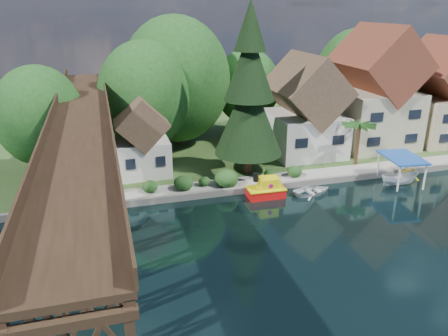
# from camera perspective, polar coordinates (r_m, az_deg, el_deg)

# --- Properties ---
(ground) EXTENTS (140.00, 140.00, 0.00)m
(ground) POSITION_cam_1_polar(r_m,az_deg,el_deg) (34.64, 10.99, -7.93)
(ground) COLOR black
(ground) RESTS_ON ground
(bank) EXTENTS (140.00, 52.00, 0.50)m
(bank) POSITION_cam_1_polar(r_m,az_deg,el_deg) (64.63, -2.48, 6.20)
(bank) COLOR #2D4A1D
(bank) RESTS_ON ground
(seawall) EXTENTS (60.00, 0.40, 0.62)m
(seawall) POSITION_cam_1_polar(r_m,az_deg,el_deg) (42.62, 11.09, -1.87)
(seawall) COLOR slate
(seawall) RESTS_ON ground
(promenade) EXTENTS (50.00, 2.60, 0.06)m
(promenade) POSITION_cam_1_polar(r_m,az_deg,el_deg) (44.49, 12.68, -0.71)
(promenade) COLOR gray
(promenade) RESTS_ON bank
(trestle_bridge) EXTENTS (4.12, 44.18, 9.30)m
(trestle_bridge) POSITION_cam_1_polar(r_m,az_deg,el_deg) (33.94, -17.60, 0.73)
(trestle_bridge) COLOR black
(trestle_bridge) RESTS_ON ground
(house_left) EXTENTS (7.64, 8.64, 11.02)m
(house_left) POSITION_cam_1_polar(r_m,az_deg,el_deg) (49.26, 10.48, 7.15)
(house_left) COLOR silver
(house_left) RESTS_ON bank
(house_center) EXTENTS (8.65, 9.18, 13.89)m
(house_center) POSITION_cam_1_polar(r_m,az_deg,el_deg) (53.95, 19.06, 8.92)
(house_center) COLOR #BCB393
(house_center) RESTS_ON bank
(house_right) EXTENTS (8.15, 8.64, 12.45)m
(house_right) POSITION_cam_1_polar(r_m,az_deg,el_deg) (59.25, 26.54, 8.22)
(house_right) COLOR tan
(house_right) RESTS_ON bank
(shed) EXTENTS (5.09, 5.40, 7.85)m
(shed) POSITION_cam_1_polar(r_m,az_deg,el_deg) (43.39, -10.66, 3.51)
(shed) COLOR silver
(shed) RESTS_ON bank
(bg_trees) EXTENTS (49.90, 13.30, 10.57)m
(bg_trees) POSITION_cam_1_polar(r_m,az_deg,el_deg) (51.38, 1.90, 10.48)
(bg_trees) COLOR #382314
(bg_trees) RESTS_ON bank
(shrubs) EXTENTS (15.76, 2.47, 1.70)m
(shrubs) POSITION_cam_1_polar(r_m,az_deg,el_deg) (40.41, -0.59, -1.32)
(shrubs) COLOR #193E16
(shrubs) RESTS_ON bank
(conifer) EXTENTS (6.63, 6.63, 16.33)m
(conifer) POSITION_cam_1_polar(r_m,az_deg,el_deg) (41.88, 3.30, 9.62)
(conifer) COLOR #382314
(conifer) RESTS_ON bank
(palm_tree) EXTENTS (4.19, 4.19, 4.77)m
(palm_tree) POSITION_cam_1_polar(r_m,az_deg,el_deg) (46.67, 17.25, 5.21)
(palm_tree) COLOR #382314
(palm_tree) RESTS_ON bank
(tugboat) EXTENTS (3.41, 1.91, 2.45)m
(tugboat) POSITION_cam_1_polar(r_m,az_deg,el_deg) (39.42, 5.54, -2.79)
(tugboat) COLOR red
(tugboat) RESTS_ON ground
(boat_white_a) EXTENTS (3.94, 3.03, 0.76)m
(boat_white_a) POSITION_cam_1_polar(r_m,az_deg,el_deg) (40.81, 11.48, -2.83)
(boat_white_a) COLOR silver
(boat_white_a) RESTS_ON ground
(boat_canopy) EXTENTS (3.79, 4.88, 2.91)m
(boat_canopy) POSITION_cam_1_polar(r_m,az_deg,el_deg) (44.85, 22.03, -0.60)
(boat_canopy) COLOR white
(boat_canopy) RESTS_ON ground
(boat_yellow) EXTENTS (3.25, 3.02, 1.41)m
(boat_yellow) POSITION_cam_1_polar(r_m,az_deg,el_deg) (47.30, 22.94, -0.37)
(boat_yellow) COLOR yellow
(boat_yellow) RESTS_ON ground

